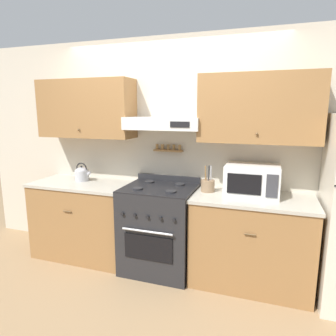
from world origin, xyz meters
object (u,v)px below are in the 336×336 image
stove_range (160,228)px  tea_kettle (82,174)px  microwave (252,180)px  utensil_crock (208,185)px

stove_range → tea_kettle: bearing=174.9°
microwave → utensil_crock: (-0.44, -0.02, -0.09)m
stove_range → microwave: bearing=6.6°
tea_kettle → microwave: size_ratio=0.42×
stove_range → utensil_crock: size_ratio=3.63×
microwave → utensil_crock: bearing=-177.7°
tea_kettle → microwave: microwave is taller
tea_kettle → utensil_crock: size_ratio=0.80×
stove_range → tea_kettle: 1.16m
stove_range → tea_kettle: tea_kettle is taller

